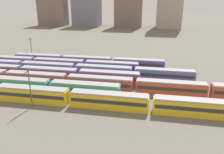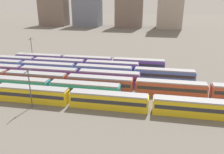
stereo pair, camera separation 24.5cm
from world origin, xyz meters
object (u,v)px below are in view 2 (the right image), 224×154
catenary_pole_0 (30,86)px  catenary_pole_1 (32,48)px  train_track_2 (134,85)px  train_track_6 (87,61)px  train_track_5 (59,64)px  train_track_4 (75,70)px  train_track_1 (18,84)px  train_track_3 (49,73)px  train_track_0 (70,97)px

catenary_pole_0 → catenary_pole_1: bearing=118.8°
train_track_2 → train_track_6: (-19.43, 20.80, -0.00)m
train_track_5 → train_track_4: bearing=-33.8°
catenary_pole_0 → train_track_5: bearing=101.1°
train_track_1 → train_track_2: (30.98, 5.20, 0.00)m
catenary_pole_0 → train_track_4: bearing=84.9°
train_track_5 → train_track_6: bearing=31.1°
train_track_4 → train_track_2: bearing=-27.2°
train_track_3 → train_track_4: size_ratio=0.75×
train_track_0 → train_track_5: (-13.80, 26.00, -0.00)m
train_track_1 → catenary_pole_0: bearing=-43.3°
catenary_pole_0 → train_track_3: bearing=103.5°
train_track_1 → train_track_3: 11.20m
catenary_pole_0 → catenary_pole_1: catenary_pole_1 is taller
train_track_1 → train_track_4: 18.92m
train_track_1 → train_track_5: bearing=82.0°
train_track_4 → train_track_6: 10.43m
train_track_5 → catenary_pole_0: catenary_pole_0 is taller
train_track_6 → catenary_pole_0: bearing=-95.0°
train_track_2 → train_track_4: 22.79m
train_track_1 → train_track_5: same height
train_track_2 → catenary_pole_0: 26.26m
train_track_0 → train_track_2: bearing=36.1°
train_track_0 → train_track_4: 21.66m
train_track_0 → catenary_pole_1: 44.99m
train_track_2 → train_track_4: (-20.27, 10.40, 0.00)m
train_track_2 → train_track_5: bearing=150.9°
train_track_3 → train_track_0: bearing=-51.1°
train_track_2 → train_track_1: bearing=-170.5°
train_track_5 → train_track_1: bearing=-98.0°
train_track_3 → train_track_4: same height
train_track_2 → catenary_pole_0: (-22.39, -13.31, 3.31)m
train_track_1 → catenary_pole_0: size_ratio=5.97×
train_track_6 → train_track_0: bearing=-80.6°
train_track_5 → train_track_3: bearing=-83.4°
train_track_3 → train_track_1: bearing=-111.7°
train_track_6 → catenary_pole_1: catenary_pole_1 is taller
train_track_1 → train_track_4: size_ratio=0.75×
train_track_3 → train_track_5: size_ratio=1.00×
train_track_4 → catenary_pole_0: catenary_pole_0 is taller
catenary_pole_1 → train_track_6: bearing=-8.0°
catenary_pole_0 → train_track_2: bearing=30.7°
train_track_6 → train_track_3: bearing=-115.4°
train_track_3 → train_track_6: 17.27m
train_track_5 → train_track_0: bearing=-62.0°
train_track_0 → catenary_pole_0: (-8.15, -2.91, 3.31)m
train_track_6 → train_track_5: bearing=-148.9°
train_track_0 → train_track_3: 20.05m
train_track_0 → train_track_2: same height
train_track_1 → train_track_4: (10.71, 15.60, 0.00)m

